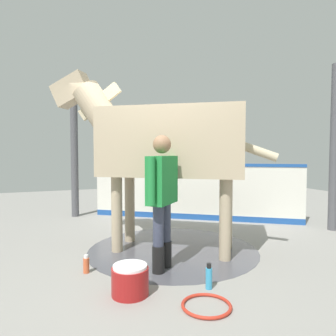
# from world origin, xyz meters

# --- Properties ---
(ground_plane) EXTENTS (16.00, 16.00, 0.02)m
(ground_plane) POSITION_xyz_m (0.00, 0.00, -0.01)
(ground_plane) COLOR gray
(wet_patch) EXTENTS (2.51, 2.51, 0.00)m
(wet_patch) POSITION_xyz_m (0.06, -0.13, 0.00)
(wet_patch) COLOR #4C4C54
(wet_patch) RESTS_ON ground
(barrier_wall) EXTENTS (2.62, 3.72, 1.21)m
(barrier_wall) POSITION_xyz_m (1.79, -1.33, 0.56)
(barrier_wall) COLOR silver
(barrier_wall) RESTS_ON ground
(roof_post_near) EXTENTS (0.16, 0.16, 3.05)m
(roof_post_near) POSITION_xyz_m (3.05, 1.01, 1.52)
(roof_post_near) COLOR #4C4C51
(roof_post_near) RESTS_ON ground
(roof_post_far) EXTENTS (0.16, 0.16, 3.05)m
(roof_post_far) POSITION_xyz_m (0.04, -3.34, 1.52)
(roof_post_far) COLOR #4C4C51
(roof_post_far) RESTS_ON ground
(horse) EXTENTS (2.20, 2.92, 2.70)m
(horse) POSITION_xyz_m (0.13, -0.04, 1.60)
(horse) COLOR tan
(horse) RESTS_ON ground
(handler) EXTENTS (0.50, 0.50, 1.66)m
(handler) POSITION_xyz_m (-0.61, 0.29, 0.95)
(handler) COLOR black
(handler) RESTS_ON ground
(wash_bucket) EXTENTS (0.38, 0.38, 0.31)m
(wash_bucket) POSITION_xyz_m (-1.13, 0.83, 0.15)
(wash_bucket) COLOR maroon
(wash_bucket) RESTS_ON ground
(bottle_shampoo) EXTENTS (0.07, 0.07, 0.28)m
(bottle_shampoo) POSITION_xyz_m (-1.30, 0.01, 0.13)
(bottle_shampoo) COLOR #3399CC
(bottle_shampoo) RESTS_ON ground
(bottle_spray) EXTENTS (0.07, 0.07, 0.22)m
(bottle_spray) POSITION_xyz_m (-0.38, 1.17, 0.10)
(bottle_spray) COLOR #CC5933
(bottle_spray) RESTS_ON ground
(hose_coil) EXTENTS (0.48, 0.48, 0.03)m
(hose_coil) POSITION_xyz_m (-1.64, 0.23, 0.02)
(hose_coil) COLOR #B72D1E
(hose_coil) RESTS_ON ground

